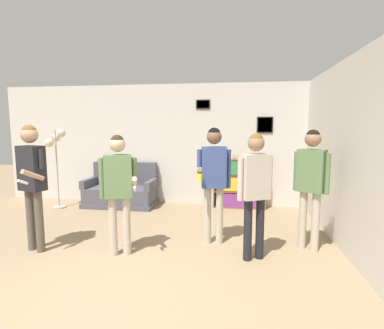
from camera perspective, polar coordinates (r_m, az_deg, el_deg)
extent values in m
plane|color=#937A5B|center=(3.30, -20.19, -25.22)|extent=(20.00, 20.00, 0.00)
cube|color=beige|center=(6.85, -3.43, 3.81)|extent=(8.19, 0.06, 2.70)
cube|color=black|center=(6.68, 13.71, 7.35)|extent=(0.34, 0.02, 0.34)
cube|color=gray|center=(6.67, 13.72, 7.35)|extent=(0.29, 0.01, 0.30)
cube|color=black|center=(6.71, 2.11, 11.38)|extent=(0.31, 0.02, 0.20)
cube|color=gray|center=(6.71, 2.11, 11.39)|extent=(0.26, 0.01, 0.16)
cube|color=beige|center=(4.81, 26.83, 1.66)|extent=(0.06, 6.64, 2.70)
cube|color=#4C4C56|center=(6.93, -13.42, -7.23)|extent=(1.55, 0.80, 0.10)
cube|color=#4C4C56|center=(6.88, -13.47, -5.53)|extent=(1.49, 0.74, 0.32)
cube|color=#4C4C56|center=(7.11, -12.58, -1.64)|extent=(1.49, 0.14, 0.53)
cube|color=#4C4C56|center=(7.13, -18.90, -3.23)|extent=(0.12, 0.74, 0.18)
cube|color=#4C4C56|center=(6.60, -7.73, -3.72)|extent=(0.12, 0.74, 0.18)
cube|color=brown|center=(6.60, 4.27, -3.45)|extent=(0.02, 0.30, 1.07)
cube|color=brown|center=(6.62, 13.79, -3.61)|extent=(0.02, 0.30, 1.07)
cube|color=brown|center=(6.73, 9.02, -3.32)|extent=(1.12, 0.01, 1.07)
cube|color=brown|center=(6.70, 8.95, -7.94)|extent=(1.07, 0.30, 0.02)
cube|color=brown|center=(6.51, 9.13, 0.99)|extent=(1.07, 0.30, 0.02)
cube|color=brown|center=(6.62, 9.01, -5.06)|extent=(1.07, 0.30, 0.02)
cube|color=brown|center=(6.56, 9.07, -2.01)|extent=(1.07, 0.30, 0.02)
cube|color=#7F3889|center=(6.65, 8.98, -6.60)|extent=(0.92, 0.26, 0.30)
cube|color=gold|center=(6.58, 9.04, -3.58)|extent=(0.92, 0.26, 0.30)
cube|color=#338447|center=(6.52, 9.10, -0.50)|extent=(0.92, 0.26, 0.30)
cylinder|color=#ADA89E|center=(7.20, -23.97, -7.40)|extent=(0.28, 0.28, 0.03)
cylinder|color=#ADA89E|center=(7.04, -24.31, -0.76)|extent=(0.03, 0.03, 1.65)
cylinder|color=#ADA89E|center=(6.95, -24.16, 5.73)|extent=(0.02, 0.16, 0.02)
sphere|color=beige|center=(6.91, -23.66, 5.50)|extent=(0.18, 0.18, 0.18)
cylinder|color=#ADA89E|center=(7.06, -24.58, 4.91)|extent=(0.15, 0.09, 0.02)
sphere|color=beige|center=(7.13, -24.54, 4.69)|extent=(0.18, 0.18, 0.18)
cylinder|color=#ADA89E|center=(6.96, -25.08, 4.04)|extent=(0.15, 0.09, 0.02)
sphere|color=beige|center=(6.93, -25.58, 3.75)|extent=(0.18, 0.18, 0.18)
cylinder|color=brown|center=(4.89, -28.37, -9.25)|extent=(0.11, 0.11, 0.87)
cylinder|color=brown|center=(4.75, -27.06, -9.65)|extent=(0.11, 0.11, 0.87)
cube|color=#232328|center=(4.67, -28.25, -0.62)|extent=(0.40, 0.30, 0.62)
sphere|color=tan|center=(4.64, -28.59, 5.00)|extent=(0.23, 0.23, 0.23)
sphere|color=brown|center=(4.64, -28.62, 5.48)|extent=(0.19, 0.19, 0.19)
cylinder|color=#232328|center=(4.49, -26.72, 0.96)|extent=(0.07, 0.07, 0.26)
cylinder|color=tan|center=(4.42, -28.06, -1.79)|extent=(0.15, 0.32, 0.19)
cylinder|color=white|center=(4.35, -29.53, -2.92)|extent=(0.07, 0.15, 0.09)
cylinder|color=#232328|center=(4.85, -29.75, -0.72)|extent=(0.07, 0.07, 0.58)
cylinder|color=#B7AD99|center=(4.28, -14.81, -11.34)|extent=(0.11, 0.11, 0.81)
cylinder|color=#B7AD99|center=(4.27, -12.36, -11.32)|extent=(0.11, 0.11, 0.81)
cube|color=#5B7A4C|center=(4.11, -13.87, -2.15)|extent=(0.40, 0.30, 0.57)
sphere|color=#D1A889|center=(4.07, -14.04, 3.76)|extent=(0.21, 0.21, 0.21)
sphere|color=#382314|center=(4.07, -14.06, 4.28)|extent=(0.18, 0.18, 0.18)
cylinder|color=#5B7A4C|center=(4.09, -10.91, -0.36)|extent=(0.07, 0.07, 0.24)
cylinder|color=#D1A889|center=(3.98, -10.87, -3.23)|extent=(0.15, 0.30, 0.18)
cylinder|color=white|center=(3.86, -10.87, -4.50)|extent=(0.08, 0.14, 0.09)
cylinder|color=#5B7A4C|center=(4.14, -16.83, -2.52)|extent=(0.07, 0.07, 0.54)
cylinder|color=#B7AD99|center=(4.56, 2.97, -9.66)|extent=(0.11, 0.11, 0.85)
cylinder|color=#B7AD99|center=(4.57, 5.25, -9.64)|extent=(0.11, 0.11, 0.85)
cube|color=#384C84|center=(4.41, 4.20, -0.53)|extent=(0.38, 0.25, 0.61)
sphere|color=brown|center=(4.37, 4.25, 5.31)|extent=(0.22, 0.22, 0.22)
sphere|color=black|center=(4.37, 4.26, 5.81)|extent=(0.19, 0.19, 0.19)
cylinder|color=#384C84|center=(4.43, 6.97, -0.82)|extent=(0.07, 0.07, 0.57)
cylinder|color=#384C84|center=(4.39, 1.41, 1.21)|extent=(0.07, 0.07, 0.26)
cylinder|color=brown|center=(4.27, 1.43, -1.58)|extent=(0.11, 0.32, 0.19)
cylinder|color=yellow|center=(4.14, 1.47, -2.51)|extent=(0.08, 0.08, 0.10)
cylinder|color=black|center=(4.07, 10.58, -12.14)|extent=(0.11, 0.11, 0.82)
cylinder|color=black|center=(4.15, 12.80, -11.78)|extent=(0.11, 0.11, 0.82)
cube|color=#BCB2A3|center=(3.94, 11.96, -2.27)|extent=(0.41, 0.34, 0.58)
sphere|color=#997051|center=(3.89, 12.12, 4.01)|extent=(0.21, 0.21, 0.21)
sphere|color=brown|center=(3.89, 12.13, 4.55)|extent=(0.18, 0.18, 0.18)
cylinder|color=#BCB2A3|center=(4.06, 14.57, -2.40)|extent=(0.07, 0.07, 0.55)
cylinder|color=#BCB2A3|center=(3.84, 9.18, -2.79)|extent=(0.07, 0.07, 0.55)
cylinder|color=#B7AD99|center=(4.67, 20.32, -9.79)|extent=(0.11, 0.11, 0.84)
cylinder|color=#B7AD99|center=(4.61, 22.44, -10.10)|extent=(0.11, 0.11, 0.84)
cube|color=#5B7A4C|center=(4.49, 21.79, -1.11)|extent=(0.41, 0.36, 0.60)
sphere|color=#997051|center=(4.45, 22.05, 4.54)|extent=(0.22, 0.22, 0.22)
sphere|color=black|center=(4.45, 22.07, 5.03)|extent=(0.19, 0.19, 0.19)
cylinder|color=#5B7A4C|center=(4.42, 24.40, -1.64)|extent=(0.07, 0.07, 0.56)
cylinder|color=#5B7A4C|center=(4.56, 19.23, -1.15)|extent=(0.07, 0.07, 0.56)
cylinder|color=white|center=(6.50, 7.54, 1.60)|extent=(0.08, 0.08, 0.11)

